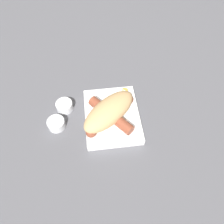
% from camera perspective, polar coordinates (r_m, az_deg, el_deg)
% --- Properties ---
extents(ground_plane, '(3.00, 3.00, 0.00)m').
position_cam_1_polar(ground_plane, '(0.68, 0.00, -1.68)').
color(ground_plane, '#4C4C51').
extents(food_tray, '(0.20, 0.16, 0.03)m').
position_cam_1_polar(food_tray, '(0.67, 0.00, -1.09)').
color(food_tray, white).
rests_on(food_tray, ground_plane).
extents(bread_roll, '(0.18, 0.19, 0.06)m').
position_cam_1_polar(bread_roll, '(0.63, -0.76, 0.23)').
color(bread_roll, tan).
rests_on(bread_roll, food_tray).
extents(sausage, '(0.14, 0.15, 0.03)m').
position_cam_1_polar(sausage, '(0.64, -0.34, -0.78)').
color(sausage, brown).
rests_on(sausage, food_tray).
extents(pickled_veggies, '(0.06, 0.07, 0.00)m').
position_cam_1_polar(pickled_veggies, '(0.70, 2.36, 4.48)').
color(pickled_veggies, orange).
rests_on(pickled_veggies, food_tray).
extents(condiment_cup_near, '(0.05, 0.05, 0.03)m').
position_cam_1_polar(condiment_cup_near, '(0.71, -12.29, 1.46)').
color(condiment_cup_near, silver).
rests_on(condiment_cup_near, ground_plane).
extents(condiment_cup_far, '(0.05, 0.05, 0.03)m').
position_cam_1_polar(condiment_cup_far, '(0.68, -14.32, -3.07)').
color(condiment_cup_far, silver).
rests_on(condiment_cup_far, ground_plane).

